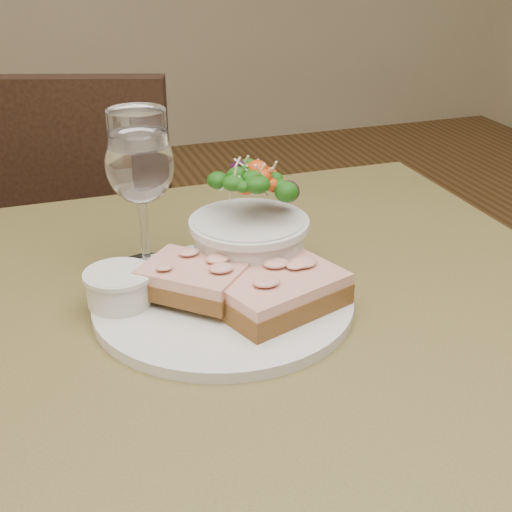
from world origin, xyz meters
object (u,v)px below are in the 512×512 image
object	(u,v)px
sandwich_back	(194,279)
ramekin	(119,286)
dinner_plate	(223,302)
sandwich_front	(277,290)
chair_far	(89,349)
salad_bowl	(249,221)
wine_glass	(140,169)
cafe_table	(249,398)

from	to	relation	value
sandwich_back	ramekin	xyz separation A→B (m)	(-0.07, 0.02, -0.00)
dinner_plate	sandwich_back	xyz separation A→B (m)	(-0.03, 0.01, 0.03)
dinner_plate	sandwich_front	xyz separation A→B (m)	(0.05, -0.03, 0.02)
chair_far	sandwich_back	size ratio (longest dim) A/B	7.06
chair_far	dinner_plate	world-z (taller)	chair_far
chair_far	salad_bowl	xyz separation A→B (m)	(0.15, -0.63, 0.53)
salad_bowl	wine_glass	world-z (taller)	wine_glass
chair_far	sandwich_front	bearing A→B (deg)	119.90
salad_bowl	dinner_plate	bearing A→B (deg)	-130.90
cafe_table	salad_bowl	world-z (taller)	salad_bowl
cafe_table	dinner_plate	world-z (taller)	dinner_plate
cafe_table	dinner_plate	distance (m)	0.11
wine_glass	dinner_plate	bearing A→B (deg)	-63.19
ramekin	chair_far	bearing A→B (deg)	89.84
wine_glass	sandwich_back	bearing A→B (deg)	-74.75
sandwich_front	sandwich_back	size ratio (longest dim) A/B	1.20
dinner_plate	salad_bowl	xyz separation A→B (m)	(0.05, 0.05, 0.07)
chair_far	sandwich_front	distance (m)	0.88
sandwich_front	salad_bowl	bearing A→B (deg)	71.24
chair_far	sandwich_front	size ratio (longest dim) A/B	5.90
sandwich_front	ramekin	world-z (taller)	ramekin
dinner_plate	sandwich_front	distance (m)	0.06
cafe_table	ramekin	bearing A→B (deg)	156.09
salad_bowl	wine_glass	xyz separation A→B (m)	(-0.11, 0.06, 0.05)
sandwich_back	dinner_plate	bearing A→B (deg)	27.47
chair_far	wine_glass	world-z (taller)	wine_glass
salad_bowl	chair_far	bearing A→B (deg)	103.33
dinner_plate	wine_glass	size ratio (longest dim) A/B	1.57
salad_bowl	wine_glass	distance (m)	0.13
dinner_plate	sandwich_front	bearing A→B (deg)	-34.05
dinner_plate	wine_glass	xyz separation A→B (m)	(-0.06, 0.12, 0.12)
cafe_table	dinner_plate	xyz separation A→B (m)	(-0.02, 0.03, 0.11)
sandwich_back	wine_glass	size ratio (longest dim) A/B	0.73
sandwich_front	salad_bowl	distance (m)	0.10
chair_far	ramekin	size ratio (longest dim) A/B	13.51
ramekin	salad_bowl	distance (m)	0.16
ramekin	wine_glass	world-z (taller)	wine_glass
sandwich_back	salad_bowl	bearing A→B (deg)	74.30
ramekin	wine_glass	distance (m)	0.14
dinner_plate	salad_bowl	size ratio (longest dim) A/B	2.16
dinner_plate	ramekin	size ratio (longest dim) A/B	4.11
chair_far	dinner_plate	size ratio (longest dim) A/B	3.28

